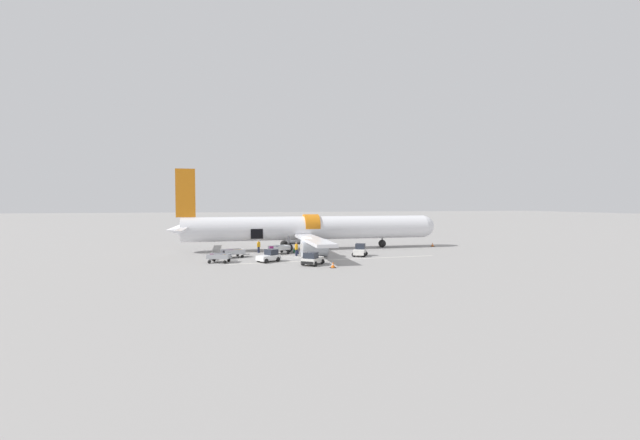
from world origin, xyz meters
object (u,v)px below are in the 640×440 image
Objects in this scene: baggage_tug_mid at (360,251)px; suitcase_on_tarmac_spare at (297,252)px; ground_crew_loader_a at (259,246)px; baggage_tug_lead at (269,256)px; airplane at (307,229)px; baggage_cart_empty at (220,258)px; ground_crew_driver at (306,246)px; baggage_cart_queued at (234,253)px; baggage_cart_loading at (279,250)px; ground_crew_loader_b at (296,249)px; suitcase_on_tarmac_upright at (295,251)px; baggage_tug_rear at (312,259)px.

suitcase_on_tarmac_spare is at bearing 153.81° from baggage_tug_mid.
baggage_tug_lead is at bearing -86.08° from ground_crew_loader_a.
airplane is 11.39× the size of baggage_cart_empty.
ground_crew_driver reaches higher than baggage_cart_empty.
baggage_cart_queued reaches higher than baggage_cart_empty.
ground_crew_loader_a is 3.04× the size of suitcase_on_tarmac_spare.
baggage_cart_empty is (-5.71, 0.65, -0.09)m from baggage_tug_lead.
baggage_cart_queued is (-6.12, -2.20, -0.04)m from baggage_cart_loading.
suitcase_on_tarmac_upright is at bearing 83.12° from ground_crew_loader_b.
baggage_tug_rear is 11.79m from baggage_cart_queued.
baggage_cart_empty is 2.05× the size of ground_crew_loader_a.
baggage_tug_mid is at bearing -34.88° from suitcase_on_tarmac_upright.
ground_crew_loader_b is (-2.81, -6.73, -2.16)m from airplane.
ground_crew_loader_b reaches higher than baggage_tug_lead.
ground_crew_loader_a is 5.67m from suitcase_on_tarmac_spare.
baggage_cart_loading is (2.08, 6.89, -0.05)m from baggage_tug_lead.
baggage_tug_lead is 6.20m from baggage_cart_queued.
baggage_tug_rear reaches higher than baggage_cart_loading.
baggage_cart_empty is 13.35m from ground_crew_driver.
baggage_tug_mid is 8.36m from ground_crew_loader_b.
airplane is at bearing 41.76° from baggage_cart_loading.
airplane reaches higher than baggage_tug_mid.
airplane reaches higher than baggage_cart_queued.
ground_crew_loader_a is 6.30m from ground_crew_loader_b.
suitcase_on_tarmac_upright is at bearing 145.12° from baggage_tug_mid.
ground_crew_loader_b is at bearing -43.08° from ground_crew_loader_a.
suitcase_on_tarmac_upright is at bearing 165.28° from ground_crew_driver.
airplane reaches higher than baggage_cart_loading.
suitcase_on_tarmac_spare is at bearing 9.30° from baggage_cart_queued.
airplane is 65.90× the size of suitcase_on_tarmac_upright.
baggage_cart_empty is 6.22× the size of suitcase_on_tarmac_spare.
suitcase_on_tarmac_spare is (10.09, 5.43, -0.31)m from baggage_cart_empty.
ground_crew_driver reaches higher than baggage_cart_queued.
ground_crew_loader_a is at bearing 112.68° from baggage_tug_rear.
airplane is 11.21× the size of baggage_cart_loading.
baggage_tug_lead is 0.82× the size of baggage_cart_queued.
ground_crew_loader_a is at bearing 167.40° from ground_crew_driver.
baggage_cart_loading is 2.05× the size of ground_crew_loader_b.
baggage_tug_rear is (4.48, -3.44, 0.01)m from baggage_tug_lead.
suitcase_on_tarmac_spare is (8.43, 1.38, -0.30)m from baggage_cart_queued.
baggage_cart_queued reaches higher than suitcase_on_tarmac_spare.
airplane reaches higher than ground_crew_driver.
baggage_tug_rear reaches higher than baggage_cart_empty.
airplane reaches higher than ground_crew_loader_a.
ground_crew_loader_a is at bearing -161.91° from airplane.
ground_crew_driver is at bearing -12.60° from ground_crew_loader_a.
baggage_cart_queued is (-10.87, -6.43, -2.56)m from airplane.
airplane is at bearing 80.88° from baggage_tug_rear.
baggage_cart_queued is 6.00× the size of suitcase_on_tarmac_upright.
suitcase_on_tarmac_spare is (-2.44, -5.05, -2.85)m from airplane.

